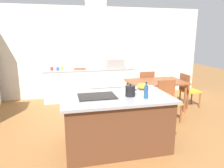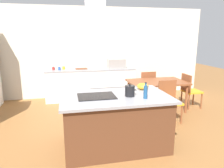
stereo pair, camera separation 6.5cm
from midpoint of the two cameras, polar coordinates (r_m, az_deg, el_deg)
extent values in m
plane|color=#936033|center=(5.15, -3.59, -8.21)|extent=(16.00, 16.00, 0.00)
cube|color=beige|center=(6.55, -6.39, 8.46)|extent=(7.20, 0.10, 2.70)
cube|color=#59331E|center=(3.62, 0.41, -10.25)|extent=(1.68, 1.03, 0.86)
cube|color=gray|center=(3.47, 0.42, -3.41)|extent=(1.78, 1.13, 0.04)
cube|color=black|center=(3.41, -4.64, -3.32)|extent=(0.60, 0.44, 0.01)
cylinder|color=black|center=(3.41, 4.42, -1.85)|extent=(0.16, 0.16, 0.18)
sphere|color=black|center=(3.38, 4.45, -0.19)|extent=(0.03, 0.03, 0.03)
cone|color=black|center=(3.44, 6.00, -1.60)|extent=(0.06, 0.03, 0.04)
cylinder|color=navy|center=(3.32, 8.65, -2.14)|extent=(0.06, 0.06, 0.21)
cylinder|color=navy|center=(3.29, 8.73, -0.06)|extent=(0.03, 0.03, 0.04)
cylinder|color=black|center=(3.28, 8.74, 0.39)|extent=(0.03, 0.03, 0.01)
ellipsoid|color=gold|center=(3.88, 7.84, -0.59)|extent=(0.21, 0.21, 0.11)
cube|color=white|center=(6.32, -6.44, -0.15)|extent=(2.60, 0.62, 0.86)
cube|color=gray|center=(6.23, -6.54, 3.88)|extent=(2.60, 0.62, 0.04)
cube|color=#9E9993|center=(6.35, 0.44, 5.58)|extent=(0.50, 0.38, 0.28)
cylinder|color=red|center=(6.23, -16.29, 4.04)|extent=(0.08, 0.08, 0.09)
cylinder|color=#2D56B2|center=(6.16, -14.79, 4.04)|extent=(0.08, 0.08, 0.09)
cylinder|color=gold|center=(6.26, -13.66, 4.24)|extent=(0.08, 0.08, 0.09)
cube|color=brown|center=(6.25, -8.97, 4.10)|extent=(0.34, 0.24, 0.02)
cube|color=brown|center=(5.37, 11.46, 0.60)|extent=(1.40, 0.90, 0.04)
cylinder|color=brown|center=(4.91, 6.44, -4.94)|extent=(0.06, 0.06, 0.71)
cylinder|color=brown|center=(5.44, 18.87, -3.78)|extent=(0.06, 0.06, 0.71)
cylinder|color=brown|center=(5.58, 3.89, -2.67)|extent=(0.06, 0.06, 0.71)
cylinder|color=brown|center=(6.05, 15.19, -1.85)|extent=(0.06, 0.06, 0.71)
cube|color=gold|center=(6.11, 8.42, -0.67)|extent=(0.42, 0.42, 0.04)
cube|color=brown|center=(5.89, 9.18, 1.17)|extent=(0.42, 0.04, 0.44)
cylinder|color=brown|center=(6.27, 6.22, -2.38)|extent=(0.04, 0.04, 0.41)
cylinder|color=brown|center=(6.39, 9.27, -2.17)|extent=(0.04, 0.04, 0.41)
cylinder|color=brown|center=(5.94, 7.37, -3.28)|extent=(0.04, 0.04, 0.41)
cylinder|color=brown|center=(6.08, 10.56, -3.03)|extent=(0.04, 0.04, 0.41)
cube|color=gold|center=(4.80, 15.01, -4.79)|extent=(0.42, 0.42, 0.04)
cube|color=brown|center=(4.90, 14.14, -1.46)|extent=(0.42, 0.04, 0.44)
cylinder|color=brown|center=(4.81, 17.77, -7.76)|extent=(0.04, 0.04, 0.41)
cylinder|color=brown|center=(4.64, 13.92, -8.28)|extent=(0.04, 0.04, 0.41)
cylinder|color=brown|center=(5.10, 15.71, -6.42)|extent=(0.04, 0.04, 0.41)
cylinder|color=brown|center=(4.95, 12.02, -6.85)|extent=(0.04, 0.04, 0.41)
cube|color=gold|center=(5.92, 20.16, -1.78)|extent=(0.42, 0.42, 0.04)
cube|color=brown|center=(5.77, 18.77, 0.39)|extent=(0.04, 0.42, 0.44)
cylinder|color=brown|center=(6.22, 20.49, -3.27)|extent=(0.04, 0.04, 0.41)
cylinder|color=brown|center=(5.94, 22.40, -4.19)|extent=(0.04, 0.04, 0.41)
cylinder|color=brown|center=(6.03, 17.63, -3.55)|extent=(0.04, 0.04, 0.41)
cylinder|color=brown|center=(5.74, 19.46, -4.52)|extent=(0.04, 0.04, 0.41)
cube|color=#ADADB2|center=(3.27, -4.96, 13.47)|extent=(0.90, 0.55, 0.08)
cube|color=#ADADB2|center=(3.30, -5.10, 20.27)|extent=(0.28, 0.24, 0.70)
camera|label=1|loc=(0.03, -90.49, -0.11)|focal=33.74mm
camera|label=2|loc=(0.03, 89.51, 0.11)|focal=33.74mm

